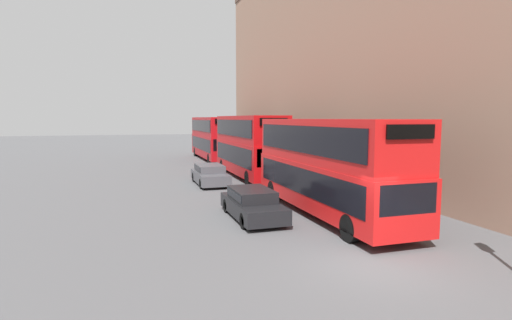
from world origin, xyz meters
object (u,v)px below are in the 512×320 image
(pedestrian, at_px, (281,168))
(car_hatchback, at_px, (210,174))
(bus_leading, at_px, (327,162))
(bus_second_in_queue, at_px, (249,144))
(bus_third_in_queue, at_px, (212,136))
(car_dark_sedan, at_px, (252,203))

(pedestrian, bearing_deg, car_hatchback, -165.53)
(bus_leading, bearing_deg, car_hatchback, 109.23)
(bus_second_in_queue, relative_size, pedestrian, 6.62)
(car_hatchback, xyz_separation_m, pedestrian, (5.56, 1.43, 0.04))
(bus_second_in_queue, xyz_separation_m, bus_third_in_queue, (0.00, 13.37, -0.04))
(bus_leading, bearing_deg, car_dark_sedan, 174.15)
(bus_leading, distance_m, bus_third_in_queue, 25.51)
(bus_leading, height_order, bus_third_in_queue, bus_third_in_queue)
(bus_second_in_queue, relative_size, car_hatchback, 2.33)
(bus_leading, distance_m, bus_second_in_queue, 12.14)
(bus_second_in_queue, height_order, bus_third_in_queue, bus_second_in_queue)
(bus_leading, relative_size, car_dark_sedan, 2.43)
(car_hatchback, bearing_deg, pedestrian, 14.47)
(bus_third_in_queue, bearing_deg, bus_second_in_queue, -90.00)
(bus_third_in_queue, relative_size, car_dark_sedan, 2.54)
(car_dark_sedan, bearing_deg, bus_third_in_queue, 82.30)
(bus_second_in_queue, height_order, car_dark_sedan, bus_second_in_queue)
(car_dark_sedan, bearing_deg, bus_second_in_queue, 73.91)
(bus_leading, xyz_separation_m, bus_second_in_queue, (0.00, 12.14, 0.11))
(bus_third_in_queue, distance_m, car_dark_sedan, 25.45)
(bus_leading, relative_size, bus_second_in_queue, 1.04)
(bus_leading, distance_m, car_dark_sedan, 3.81)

